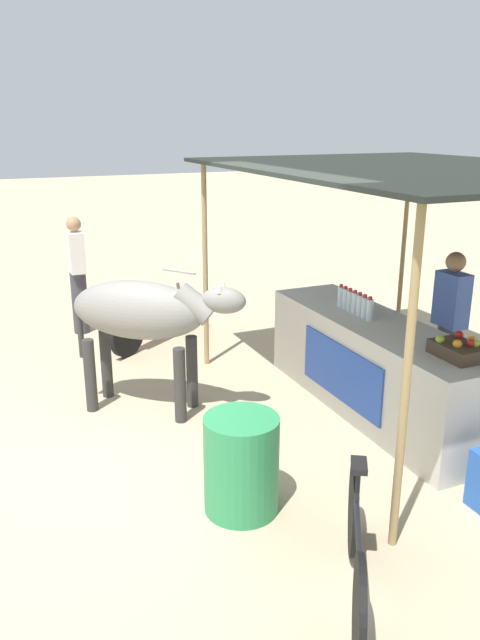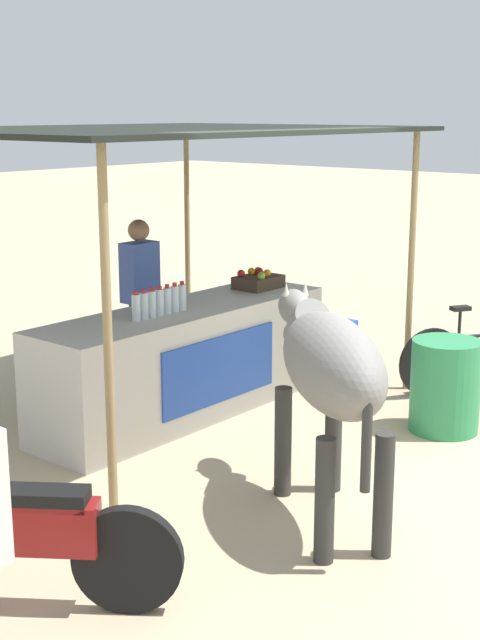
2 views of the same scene
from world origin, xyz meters
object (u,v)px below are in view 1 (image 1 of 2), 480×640
(stall_counter, at_px, (374,366))
(cow, at_px, (144,315))
(water_barrel, at_px, (241,464))
(passerby_on_street, at_px, (78,274))
(motorcycle_parked, at_px, (157,312))
(bicycle_leaning, at_px, (356,552))
(vendor_behind_counter, at_px, (449,329))
(fruit_crate, at_px, (459,349))

(stall_counter, height_order, cow, cow)
(stall_counter, bearing_deg, water_barrel, -61.39)
(stall_counter, bearing_deg, passerby_on_street, -147.86)
(cow, bearing_deg, motorcycle_parked, 161.09)
(stall_counter, height_order, bicycle_leaning, stall_counter)
(stall_counter, xyz_separation_m, bicycle_leaning, (2.24, -1.69, -0.13))
(stall_counter, distance_m, vendor_behind_counter, 0.86)
(passerby_on_street, bearing_deg, bicycle_leaning, 6.26)
(vendor_behind_counter, bearing_deg, water_barrel, -72.07)
(motorcycle_parked, xyz_separation_m, bicycle_leaning, (5.14, -0.22, -0.08))
(bicycle_leaning, bearing_deg, passerby_on_street, -173.74)
(vendor_behind_counter, distance_m, passerby_on_street, 5.01)
(motorcycle_parked, bearing_deg, bicycle_leaning, -2.49)
(water_barrel, bearing_deg, cow, -174.70)
(vendor_behind_counter, bearing_deg, fruit_crate, -37.95)
(stall_counter, distance_m, passerby_on_street, 4.43)
(vendor_behind_counter, height_order, passerby_on_street, same)
(fruit_crate, bearing_deg, water_barrel, -90.43)
(fruit_crate, relative_size, bicycle_leaning, 0.31)
(fruit_crate, xyz_separation_m, vendor_behind_counter, (-0.89, 0.70, -0.18))
(stall_counter, height_order, water_barrel, stall_counter)
(cow, xyz_separation_m, motorcycle_parked, (-1.97, 0.67, -0.60))
(motorcycle_parked, distance_m, passerby_on_street, 1.28)
(fruit_crate, height_order, cow, cow)
(vendor_behind_counter, distance_m, water_barrel, 2.89)
(fruit_crate, distance_m, passerby_on_street, 5.39)
(stall_counter, bearing_deg, vendor_behind_counter, 75.77)
(bicycle_leaning, xyz_separation_m, passerby_on_street, (-5.98, -0.66, 0.50))
(vendor_behind_counter, height_order, cow, vendor_behind_counter)
(cow, distance_m, bicycle_leaning, 3.28)
(water_barrel, height_order, motorcycle_parked, motorcycle_parked)
(fruit_crate, relative_size, water_barrel, 0.56)
(water_barrel, bearing_deg, stall_counter, 118.61)
(passerby_on_street, bearing_deg, stall_counter, 32.14)
(fruit_crate, bearing_deg, cow, -132.58)
(motorcycle_parked, relative_size, passerby_on_street, 0.91)
(fruit_crate, height_order, vendor_behind_counter, vendor_behind_counter)
(stall_counter, relative_size, water_barrel, 3.85)
(cow, relative_size, bicycle_leaning, 1.15)
(motorcycle_parked, bearing_deg, fruit_crate, 20.95)
(fruit_crate, xyz_separation_m, bicycle_leaning, (1.15, -1.75, -0.68))
(stall_counter, distance_m, bicycle_leaning, 2.81)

